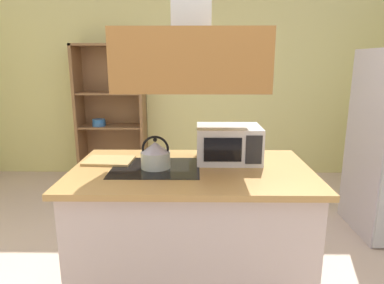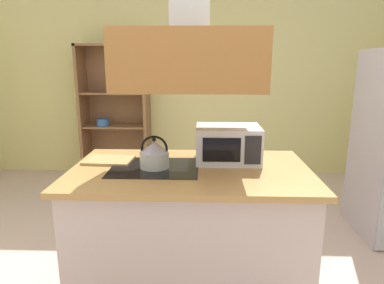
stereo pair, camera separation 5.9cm
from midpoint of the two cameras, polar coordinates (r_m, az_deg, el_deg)
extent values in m
cube|color=#DBD585|center=(4.86, -0.31, 10.40)|extent=(6.00, 0.12, 2.70)
cube|color=#C0ACA5|center=(2.51, -0.79, -14.67)|extent=(1.56, 0.89, 0.86)
cube|color=#AC7F44|center=(2.33, -0.83, -4.89)|extent=(1.64, 0.97, 0.04)
cube|color=black|center=(2.35, -6.86, -4.33)|extent=(0.60, 0.48, 0.00)
cube|color=#9A632C|center=(2.21, -0.90, 13.55)|extent=(0.90, 0.70, 0.36)
cube|color=brown|center=(4.92, -18.79, 4.65)|extent=(0.04, 0.40, 1.83)
cube|color=brown|center=(4.70, -8.59, 4.84)|extent=(0.04, 0.40, 1.83)
cube|color=brown|center=(4.75, -14.44, 15.58)|extent=(0.92, 0.40, 0.03)
cube|color=brown|center=(5.00, -13.24, -5.22)|extent=(0.92, 0.40, 0.08)
cube|color=brown|center=(4.98, -13.27, 5.10)|extent=(0.92, 0.02, 1.83)
cube|color=brown|center=(4.82, -13.68, 2.61)|extent=(0.84, 0.36, 0.02)
cube|color=brown|center=(4.76, -13.99, 8.03)|extent=(0.84, 0.36, 0.02)
cylinder|color=#35649F|center=(4.81, -15.76, 2.91)|extent=(0.18, 0.18, 0.05)
cylinder|color=#2C63A5|center=(4.81, -15.80, 3.43)|extent=(0.17, 0.17, 0.05)
cylinder|color=silver|center=(4.69, -12.84, 8.90)|extent=(0.01, 0.01, 0.12)
cone|color=silver|center=(4.68, -12.91, 10.12)|extent=(0.07, 0.07, 0.08)
cylinder|color=silver|center=(4.66, -11.06, 8.95)|extent=(0.01, 0.01, 0.12)
cone|color=silver|center=(4.65, -11.12, 10.18)|extent=(0.07, 0.07, 0.08)
cylinder|color=beige|center=(2.33, -6.90, -3.00)|extent=(0.20, 0.20, 0.11)
cone|color=#AFB1C8|center=(2.31, -6.96, -0.84)|extent=(0.19, 0.19, 0.07)
sphere|color=black|center=(2.29, -6.99, 0.37)|extent=(0.03, 0.03, 0.03)
torus|color=black|center=(2.31, -6.95, -1.21)|extent=(0.19, 0.02, 0.19)
cube|color=#AD884C|center=(2.55, -14.46, -3.07)|extent=(0.36, 0.26, 0.02)
cube|color=silver|center=(2.47, 5.49, -0.28)|extent=(0.46, 0.34, 0.26)
cube|color=black|center=(2.30, 4.48, -1.32)|extent=(0.26, 0.01, 0.17)
cube|color=#262628|center=(2.32, 9.69, -1.32)|extent=(0.11, 0.01, 0.20)
camera|label=1|loc=(0.03, -90.65, -0.16)|focal=31.59mm
camera|label=2|loc=(0.03, 89.35, 0.16)|focal=31.59mm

